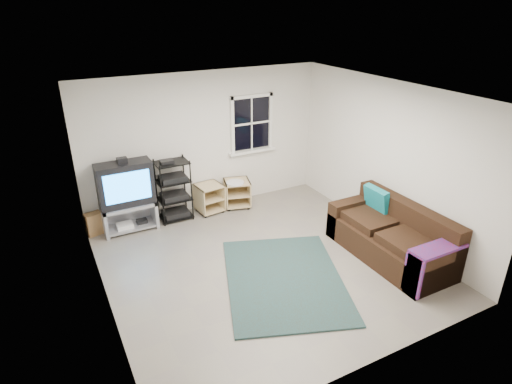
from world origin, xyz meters
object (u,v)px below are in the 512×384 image
side_table_left (208,197)px  av_rack (174,194)px  tv_unit (126,191)px  side_table_right (237,191)px  sofa (392,238)px

side_table_left → av_rack: bearing=-178.7°
tv_unit → side_table_right: (2.07, -0.01, -0.43)m
av_rack → side_table_left: (0.66, 0.02, -0.21)m
tv_unit → side_table_left: size_ratio=2.46×
sofa → side_table_right: bearing=116.1°
side_table_left → sofa: (1.94, -2.82, 0.04)m
av_rack → side_table_left: 0.70m
av_rack → side_table_right: size_ratio=1.95×
av_rack → side_table_right: av_rack is taller
tv_unit → side_table_left: tv_unit is taller
tv_unit → side_table_left: bearing=1.4°
tv_unit → side_table_right: tv_unit is taller
side_table_left → sofa: sofa is taller
sofa → tv_unit: bearing=140.9°
side_table_right → sofa: (1.36, -2.78, 0.02)m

